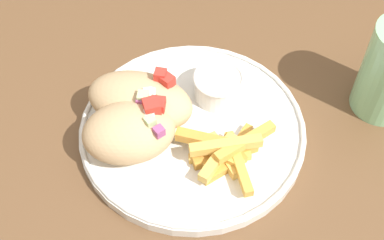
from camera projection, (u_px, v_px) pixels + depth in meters
The scene contains 6 objects.
table at pixel (220, 168), 0.71m from camera, with size 1.38×1.38×0.78m.
plate at pixel (192, 132), 0.65m from camera, with size 0.28×0.28×0.02m.
pita_sandwich_near at pixel (129, 132), 0.61m from camera, with size 0.13×0.11×0.07m.
pita_sandwich_far at pixel (140, 100), 0.64m from camera, with size 0.14×0.09×0.07m.
fries_pile at pixel (224, 153), 0.61m from camera, with size 0.11×0.10×0.03m.
sauce_ramekin at pixel (218, 85), 0.66m from camera, with size 0.06×0.06×0.04m.
Camera 1 is at (0.02, -0.38, 1.31)m, focal length 50.00 mm.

